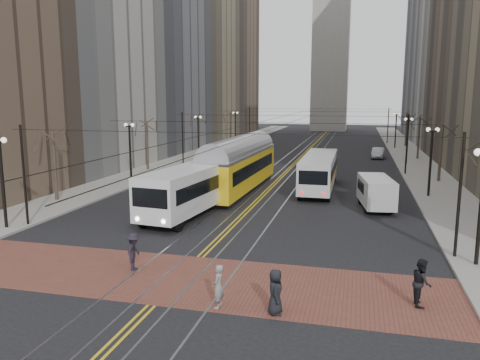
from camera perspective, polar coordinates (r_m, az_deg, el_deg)
The scene contains 23 objects.
ground at distance 25.86m, azimuth -4.14°, elevation -8.66°, with size 260.00×260.00×0.00m, color black.
sidewalk_left at distance 72.41m, azimuth -4.22°, elevation 3.42°, with size 5.00×140.00×0.15m, color gray.
sidewalk_right at distance 69.10m, azimuth 20.14°, elevation 2.53°, with size 5.00×140.00×0.15m, color gray.
crosswalk_band at distance 22.33m, azimuth -7.44°, elevation -11.77°, with size 25.00×6.00×0.01m, color brown.
streetcar_rails at distance 69.18m, azimuth 7.67°, elevation 3.00°, with size 4.80×130.00×0.02m, color gray.
centre_lines at distance 69.18m, azimuth 7.67°, elevation 3.00°, with size 0.42×130.00×0.01m, color gold.
building_left_mid at distance 77.33m, azimuth -11.85°, elevation 16.22°, with size 16.00×20.00×34.00m, color slate.
building_left_midfar at distance 97.60m, azimuth -7.70°, elevation 20.32°, with size 20.00×20.00×52.00m, color #83755A.
building_left_far at distance 114.81m, azimuth -2.80°, elevation 15.79°, with size 16.00×20.00×40.00m, color brown.
building_right_far at distance 111.29m, azimuth 24.20°, elevation 15.14°, with size 16.00×20.00×40.00m, color slate.
lamp_posts at distance 52.85m, azimuth 5.69°, elevation 3.97°, with size 27.60×57.20×5.60m.
street_trees at distance 59.26m, azimuth 6.64°, elevation 4.59°, with size 31.68×53.28×5.60m.
trolley_wires at distance 58.77m, azimuth 6.60°, elevation 5.50°, with size 25.96×120.00×6.60m.
transit_bus at distance 34.76m, azimuth -5.00°, elevation -0.92°, with size 2.86×13.74×3.43m, color silver.
streetcar at distance 42.12m, azimuth -0.08°, elevation 1.25°, with size 2.96×15.96×3.76m, color yellow.
rear_bus at distance 42.98m, azimuth 9.62°, elevation 0.88°, with size 2.64×12.15×3.17m, color silver.
cargo_van at distance 36.57m, azimuth 16.23°, elevation -1.58°, with size 2.07×5.39×2.39m, color silver.
sedan_grey at distance 53.30m, azimuth 10.01°, elevation 1.69°, with size 1.76×4.38×1.49m, color #3C3F43.
sedan_silver at distance 68.05m, azimuth 16.45°, elevation 3.18°, with size 1.53×4.40×1.45m, color #A0A3A7.
pedestrian_a at distance 18.49m, azimuth 4.33°, elevation -13.43°, with size 0.88×0.57×1.79m, color black.
pedestrian_b at distance 18.99m, azimuth -2.68°, elevation -12.82°, with size 0.64×0.42×1.76m, color gray.
pedestrian_c at distance 20.47m, azimuth 21.25°, elevation -11.54°, with size 0.94×0.73×1.92m, color black.
pedestrian_d at distance 23.36m, azimuth -12.81°, elevation -8.53°, with size 1.19×0.69×1.85m, color black.
Camera 1 is at (7.80, -23.24, 8.23)m, focal length 35.00 mm.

